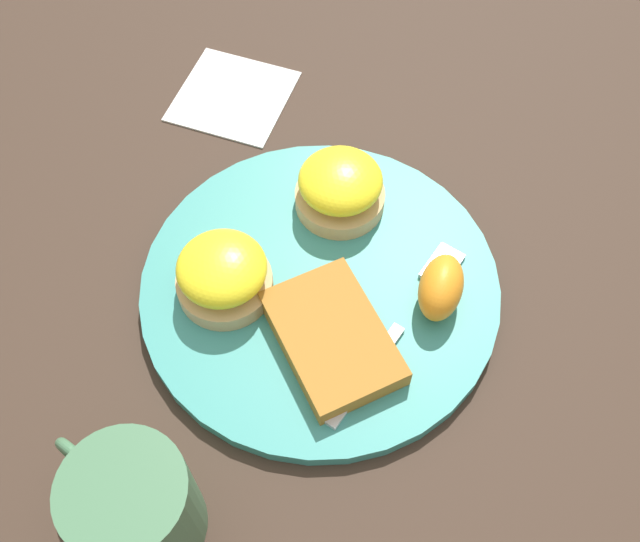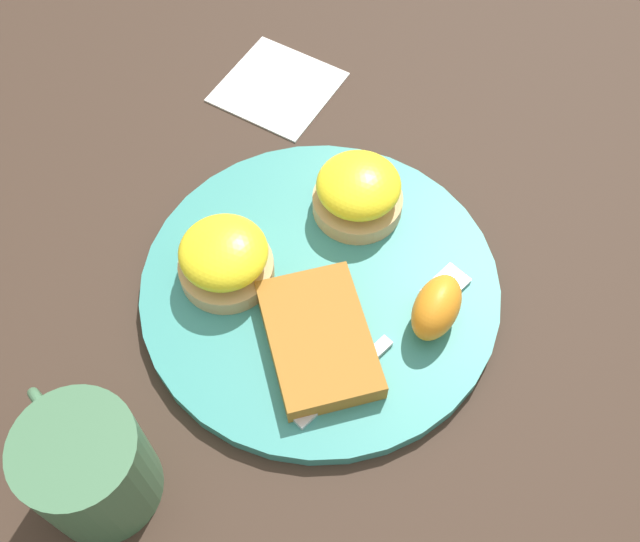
% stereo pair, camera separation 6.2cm
% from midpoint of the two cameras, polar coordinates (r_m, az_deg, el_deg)
% --- Properties ---
extents(ground_plane, '(1.10, 1.10, 0.00)m').
position_cam_midpoint_polar(ground_plane, '(0.65, 2.73, -1.78)').
color(ground_plane, '#38281E').
extents(plate, '(0.31, 0.31, 0.01)m').
position_cam_midpoint_polar(plate, '(0.64, 2.75, -1.48)').
color(plate, teal).
rests_on(plate, ground_plane).
extents(sandwich_benedict_left, '(0.08, 0.08, 0.05)m').
position_cam_midpoint_polar(sandwich_benedict_left, '(0.66, 5.61, 5.83)').
color(sandwich_benedict_left, tan).
rests_on(sandwich_benedict_left, plate).
extents(sandwich_benedict_right, '(0.08, 0.08, 0.05)m').
position_cam_midpoint_polar(sandwich_benedict_right, '(0.62, -4.48, 0.74)').
color(sandwich_benedict_right, tan).
rests_on(sandwich_benedict_right, plate).
extents(hashbrown_patty, '(0.14, 0.12, 0.02)m').
position_cam_midpoint_polar(hashbrown_patty, '(0.60, 2.85, -5.41)').
color(hashbrown_patty, '#A46A26').
rests_on(hashbrown_patty, plate).
extents(orange_wedge, '(0.05, 0.07, 0.04)m').
position_cam_midpoint_polar(orange_wedge, '(0.61, 11.75, -2.98)').
color(orange_wedge, orange).
rests_on(orange_wedge, plate).
extents(fork, '(0.03, 0.19, 0.00)m').
position_cam_midpoint_polar(fork, '(0.62, 8.61, -4.99)').
color(fork, silver).
rests_on(fork, plate).
extents(cup, '(0.12, 0.09, 0.10)m').
position_cam_midpoint_polar(cup, '(0.55, -14.08, -14.56)').
color(cup, '#42704C').
rests_on(cup, ground_plane).
extents(napkin, '(0.14, 0.14, 0.00)m').
position_cam_midpoint_polar(napkin, '(0.80, -0.95, 13.73)').
color(napkin, white).
rests_on(napkin, ground_plane).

